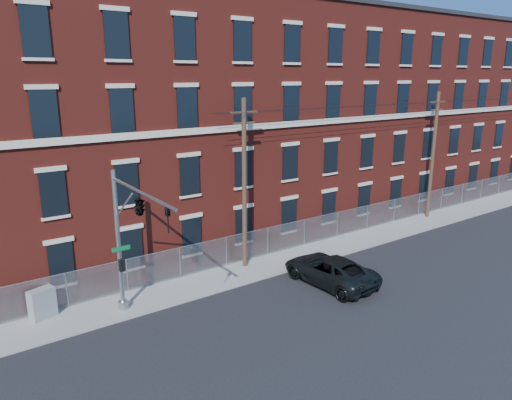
{
  "coord_description": "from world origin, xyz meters",
  "views": [
    {
      "loc": [
        -13.01,
        -16.82,
        11.35
      ],
      "look_at": [
        1.7,
        4.0,
        4.63
      ],
      "focal_mm": 33.42,
      "sensor_mm": 36.0,
      "label": 1
    }
  ],
  "objects": [
    {
      "name": "traffic_signal_mast",
      "position": [
        -6.0,
        2.18,
        5.39
      ],
      "size": [
        0.9,
        6.75,
        7.0
      ],
      "color": "#9EA0A5",
      "rests_on": "ground"
    },
    {
      "name": "utility_pole_near",
      "position": [
        2.0,
        5.6,
        5.34
      ],
      "size": [
        1.8,
        0.28,
        10.0
      ],
      "color": "#442E22",
      "rests_on": "ground"
    },
    {
      "name": "utility_cabinet",
      "position": [
        -9.43,
        5.83,
        0.85
      ],
      "size": [
        1.3,
        0.92,
        1.47
      ],
      "primitive_type": "cube",
      "rotation": [
        0.0,
        0.0,
        0.32
      ],
      "color": "gray",
      "rests_on": "sidewalk"
    },
    {
      "name": "mill_building",
      "position": [
        12.0,
        13.93,
        8.15
      ],
      "size": [
        55.3,
        14.32,
        16.3
      ],
      "color": "maroon",
      "rests_on": "ground"
    },
    {
      "name": "ground",
      "position": [
        0.0,
        0.0,
        0.0
      ],
      "size": [
        140.0,
        140.0,
        0.0
      ],
      "primitive_type": "plane",
      "color": "black",
      "rests_on": "ground"
    },
    {
      "name": "pickup_truck",
      "position": [
        4.61,
        0.98,
        0.79
      ],
      "size": [
        2.95,
        5.84,
        1.58
      ],
      "primitive_type": "imported",
      "rotation": [
        0.0,
        0.0,
        3.2
      ],
      "color": "black",
      "rests_on": "ground"
    },
    {
      "name": "chain_link_fence",
      "position": [
        12.0,
        6.3,
        1.06
      ],
      "size": [
        59.06,
        0.06,
        1.85
      ],
      "color": "#A5A8AD",
      "rests_on": "ground"
    },
    {
      "name": "sidewalk",
      "position": [
        12.0,
        5.0,
        0.06
      ],
      "size": [
        65.0,
        3.0,
        0.12
      ],
      "primitive_type": "cube",
      "color": "#97958F",
      "rests_on": "ground"
    },
    {
      "name": "overhead_wires",
      "position": [
        20.0,
        5.6,
        9.12
      ],
      "size": [
        40.0,
        0.62,
        0.62
      ],
      "color": "black",
      "rests_on": "ground"
    },
    {
      "name": "utility_pole_mid",
      "position": [
        20.0,
        5.6,
        5.34
      ],
      "size": [
        1.8,
        0.28,
        10.0
      ],
      "color": "#442E22",
      "rests_on": "ground"
    }
  ]
}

